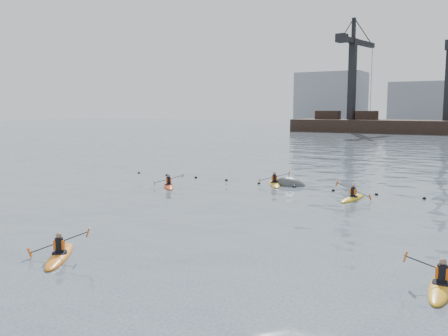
{
  "coord_description": "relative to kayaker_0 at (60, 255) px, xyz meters",
  "views": [
    {
      "loc": [
        11.01,
        -10.21,
        5.81
      ],
      "look_at": [
        -1.09,
        10.49,
        2.8
      ],
      "focal_mm": 38.0,
      "sensor_mm": 36.0,
      "label": 1
    }
  ],
  "objects": [
    {
      "name": "ground",
      "position": [
        3.68,
        -2.1,
        -0.11
      ],
      "size": [
        400.0,
        400.0,
        0.0
      ],
      "primitive_type": "plane",
      "color": "#3B4557",
      "rests_on": "ground"
    },
    {
      "name": "mooring_buoy",
      "position": [
        1.13,
        21.07,
        -0.11
      ],
      "size": [
        2.74,
        1.71,
        1.67
      ],
      "primitive_type": "ellipsoid",
      "rotation": [
        0.0,
        0.21,
        0.12
      ],
      "color": "#3C3E41",
      "rests_on": "ground"
    },
    {
      "name": "kayaker_2",
      "position": [
        -6.55,
        15.82,
        -0.0
      ],
      "size": [
        2.71,
        2.99,
        1.13
      ],
      "rotation": [
        0.0,
        0.0,
        0.71
      ],
      "color": "#DE4114",
      "rests_on": "ground"
    },
    {
      "name": "kayaker_5",
      "position": [
        -0.08,
        20.63,
        0.0
      ],
      "size": [
        2.45,
        3.42,
        1.2
      ],
      "rotation": [
        0.0,
        0.0,
        0.54
      ],
      "color": "yellow",
      "rests_on": "ground"
    },
    {
      "name": "float_line",
      "position": [
        3.18,
        20.43,
        -0.08
      ],
      "size": [
        33.24,
        0.73,
        0.24
      ],
      "color": "black",
      "rests_on": "ground"
    },
    {
      "name": "kayaker_3",
      "position": [
        6.71,
        17.86,
        -0.0
      ],
      "size": [
        2.4,
        3.56,
        1.26
      ],
      "rotation": [
        0.0,
        0.0,
        -0.12
      ],
      "color": "yellow",
      "rests_on": "ground"
    },
    {
      "name": "barge_pier",
      "position": [
        3.46,
        107.89,
        1.79
      ],
      "size": [
        72.0,
        19.3,
        29.5
      ],
      "color": "black",
      "rests_on": "ground"
    },
    {
      "name": "kayaker_0",
      "position": [
        0.0,
        0.0,
        0.0
      ],
      "size": [
        2.64,
        3.26,
        1.3
      ],
      "rotation": [
        0.0,
        0.0,
        0.63
      ],
      "color": "orange",
      "rests_on": "ground"
    },
    {
      "name": "kayaker_1",
      "position": [
        13.34,
        4.03,
        0.0
      ],
      "size": [
        2.43,
        3.59,
        1.22
      ],
      "rotation": [
        0.0,
        0.0,
        0.0
      ],
      "color": "orange",
      "rests_on": "ground"
    }
  ]
}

